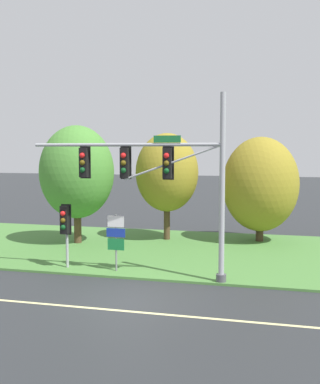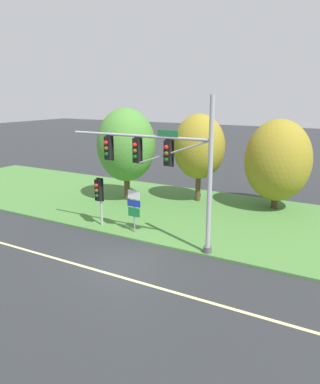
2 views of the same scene
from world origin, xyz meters
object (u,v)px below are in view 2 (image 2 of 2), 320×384
at_px(tree_nearest_road, 126,145).
at_px(pedestrian_signal_near_kerb, 99,192).
at_px(tree_behind_signpost, 278,161).
at_px(traffic_signal_mast, 163,161).
at_px(route_sign_post, 134,206).
at_px(tree_left_of_mast, 199,147).

bearing_deg(tree_nearest_road, pedestrian_signal_near_kerb, -71.10).
distance_m(pedestrian_signal_near_kerb, tree_behind_signpost, 11.70).
bearing_deg(tree_nearest_road, traffic_signal_mast, -43.38).
height_order(pedestrian_signal_near_kerb, tree_behind_signpost, tree_behind_signpost).
bearing_deg(pedestrian_signal_near_kerb, traffic_signal_mast, -5.85).
xyz_separation_m(route_sign_post, tree_behind_signpost, (5.63, 8.41, 1.73)).
relative_size(route_sign_post, tree_behind_signpost, 0.41).
relative_size(pedestrian_signal_near_kerb, tree_behind_signpost, 0.48).
relative_size(traffic_signal_mast, tree_left_of_mast, 1.33).
height_order(pedestrian_signal_near_kerb, route_sign_post, pedestrian_signal_near_kerb).
distance_m(route_sign_post, tree_left_of_mast, 7.99).
height_order(route_sign_post, tree_behind_signpost, tree_behind_signpost).
distance_m(traffic_signal_mast, route_sign_post, 3.52).
distance_m(pedestrian_signal_near_kerb, tree_nearest_road, 6.11).
xyz_separation_m(pedestrian_signal_near_kerb, tree_nearest_road, (-1.88, 5.49, 1.94)).
bearing_deg(traffic_signal_mast, tree_left_of_mast, 101.82).
height_order(pedestrian_signal_near_kerb, tree_nearest_road, tree_nearest_road).
bearing_deg(pedestrian_signal_near_kerb, tree_behind_signpost, 47.10).
relative_size(tree_nearest_road, tree_behind_signpost, 1.10).
distance_m(route_sign_post, tree_nearest_road, 7.22).
bearing_deg(traffic_signal_mast, tree_nearest_road, 136.62).
relative_size(route_sign_post, tree_left_of_mast, 0.40).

